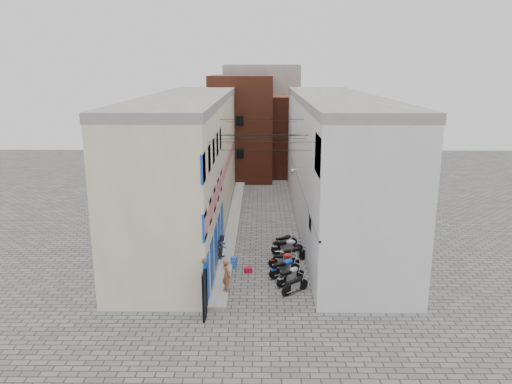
{
  "coord_description": "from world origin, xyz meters",
  "views": [
    {
      "loc": [
        -0.04,
        -20.61,
        10.88
      ],
      "look_at": [
        -0.37,
        10.46,
        3.0
      ],
      "focal_mm": 35.0,
      "sensor_mm": 36.0,
      "label": 1
    }
  ],
  "objects_px": {
    "motorcycle_g": "(285,240)",
    "person_a": "(227,275)",
    "motorcycle_e": "(294,253)",
    "motorcycle_f": "(287,245)",
    "motorcycle_a": "(295,283)",
    "person_b": "(223,246)",
    "motorcycle_b": "(291,274)",
    "red_crate": "(248,270)",
    "motorcycle_d": "(284,259)",
    "water_jug_near": "(234,264)",
    "water_jug_far": "(234,262)",
    "motorcycle_c": "(285,266)"
  },
  "relations": [
    {
      "from": "motorcycle_b",
      "to": "red_crate",
      "type": "bearing_deg",
      "value": -162.77
    },
    {
      "from": "motorcycle_f",
      "to": "motorcycle_g",
      "type": "distance_m",
      "value": 1.07
    },
    {
      "from": "motorcycle_e",
      "to": "motorcycle_g",
      "type": "height_order",
      "value": "motorcycle_e"
    },
    {
      "from": "water_jug_far",
      "to": "motorcycle_a",
      "type": "bearing_deg",
      "value": -45.48
    },
    {
      "from": "motorcycle_c",
      "to": "motorcycle_g",
      "type": "height_order",
      "value": "motorcycle_c"
    },
    {
      "from": "motorcycle_c",
      "to": "water_jug_near",
      "type": "height_order",
      "value": "motorcycle_c"
    },
    {
      "from": "motorcycle_g",
      "to": "water_jug_near",
      "type": "relative_size",
      "value": 3.7
    },
    {
      "from": "motorcycle_a",
      "to": "motorcycle_g",
      "type": "distance_m",
      "value": 6.25
    },
    {
      "from": "motorcycle_c",
      "to": "motorcycle_g",
      "type": "relative_size",
      "value": 1.13
    },
    {
      "from": "water_jug_near",
      "to": "red_crate",
      "type": "height_order",
      "value": "water_jug_near"
    },
    {
      "from": "motorcycle_e",
      "to": "water_jug_far",
      "type": "bearing_deg",
      "value": -100.05
    },
    {
      "from": "motorcycle_b",
      "to": "water_jug_near",
      "type": "height_order",
      "value": "motorcycle_b"
    },
    {
      "from": "motorcycle_g",
      "to": "water_jug_near",
      "type": "xyz_separation_m",
      "value": [
        -2.98,
        -3.17,
        -0.27
      ]
    },
    {
      "from": "motorcycle_g",
      "to": "motorcycle_d",
      "type": "bearing_deg",
      "value": -31.96
    },
    {
      "from": "motorcycle_a",
      "to": "person_a",
      "type": "height_order",
      "value": "person_a"
    },
    {
      "from": "motorcycle_g",
      "to": "red_crate",
      "type": "bearing_deg",
      "value": -58.23
    },
    {
      "from": "motorcycle_b",
      "to": "person_b",
      "type": "distance_m",
      "value": 4.79
    },
    {
      "from": "water_jug_near",
      "to": "water_jug_far",
      "type": "xyz_separation_m",
      "value": [
        0.0,
        0.17,
        0.05
      ]
    },
    {
      "from": "person_b",
      "to": "motorcycle_c",
      "type": "bearing_deg",
      "value": -102.44
    },
    {
      "from": "motorcycle_c",
      "to": "water_jug_far",
      "type": "distance_m",
      "value": 3.07
    },
    {
      "from": "motorcycle_c",
      "to": "person_a",
      "type": "bearing_deg",
      "value": -83.69
    },
    {
      "from": "motorcycle_d",
      "to": "motorcycle_f",
      "type": "relative_size",
      "value": 0.89
    },
    {
      "from": "motorcycle_a",
      "to": "motorcycle_e",
      "type": "xyz_separation_m",
      "value": [
        0.21,
        4.1,
        0.03
      ]
    },
    {
      "from": "motorcycle_e",
      "to": "motorcycle_g",
      "type": "distance_m",
      "value": 2.18
    },
    {
      "from": "water_jug_far",
      "to": "person_b",
      "type": "bearing_deg",
      "value": 131.59
    },
    {
      "from": "water_jug_near",
      "to": "motorcycle_d",
      "type": "bearing_deg",
      "value": 2.26
    },
    {
      "from": "motorcycle_f",
      "to": "red_crate",
      "type": "xyz_separation_m",
      "value": [
        -2.26,
        -2.69,
        -0.43
      ]
    },
    {
      "from": "person_b",
      "to": "water_jug_far",
      "type": "relative_size",
      "value": 2.47
    },
    {
      "from": "motorcycle_d",
      "to": "motorcycle_g",
      "type": "relative_size",
      "value": 1.0
    },
    {
      "from": "motorcycle_d",
      "to": "person_a",
      "type": "relative_size",
      "value": 1.06
    },
    {
      "from": "motorcycle_a",
      "to": "motorcycle_d",
      "type": "relative_size",
      "value": 0.98
    },
    {
      "from": "motorcycle_b",
      "to": "motorcycle_e",
      "type": "relative_size",
      "value": 1.04
    },
    {
      "from": "motorcycle_b",
      "to": "water_jug_far",
      "type": "bearing_deg",
      "value": -165.55
    },
    {
      "from": "motorcycle_e",
      "to": "motorcycle_f",
      "type": "xyz_separation_m",
      "value": [
        -0.32,
        1.07,
        0.04
      ]
    },
    {
      "from": "water_jug_near",
      "to": "water_jug_far",
      "type": "bearing_deg",
      "value": 90.0
    },
    {
      "from": "motorcycle_a",
      "to": "red_crate",
      "type": "distance_m",
      "value": 3.45
    },
    {
      "from": "motorcycle_c",
      "to": "person_b",
      "type": "height_order",
      "value": "person_b"
    },
    {
      "from": "motorcycle_a",
      "to": "person_b",
      "type": "distance_m",
      "value": 5.58
    },
    {
      "from": "red_crate",
      "to": "water_jug_near",
      "type": "bearing_deg",
      "value": 144.11
    },
    {
      "from": "motorcycle_d",
      "to": "water_jug_near",
      "type": "bearing_deg",
      "value": -92.8
    },
    {
      "from": "motorcycle_g",
      "to": "person_a",
      "type": "relative_size",
      "value": 1.06
    },
    {
      "from": "person_b",
      "to": "motorcycle_f",
      "type": "bearing_deg",
      "value": -54.94
    },
    {
      "from": "water_jug_far",
      "to": "motorcycle_b",
      "type": "bearing_deg",
      "value": -36.37
    },
    {
      "from": "water_jug_near",
      "to": "motorcycle_g",
      "type": "bearing_deg",
      "value": 46.76
    },
    {
      "from": "person_a",
      "to": "motorcycle_e",
      "type": "bearing_deg",
      "value": -67.11
    },
    {
      "from": "motorcycle_b",
      "to": "person_b",
      "type": "bearing_deg",
      "value": -168.08
    },
    {
      "from": "motorcycle_b",
      "to": "water_jug_near",
      "type": "xyz_separation_m",
      "value": [
        -3.05,
        2.07,
        -0.31
      ]
    },
    {
      "from": "person_a",
      "to": "red_crate",
      "type": "bearing_deg",
      "value": -47.47
    },
    {
      "from": "motorcycle_c",
      "to": "red_crate",
      "type": "xyz_separation_m",
      "value": [
        -1.97,
        0.49,
        -0.43
      ]
    },
    {
      "from": "motorcycle_d",
      "to": "red_crate",
      "type": "xyz_separation_m",
      "value": [
        -1.97,
        -0.7,
        -0.37
      ]
    }
  ]
}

